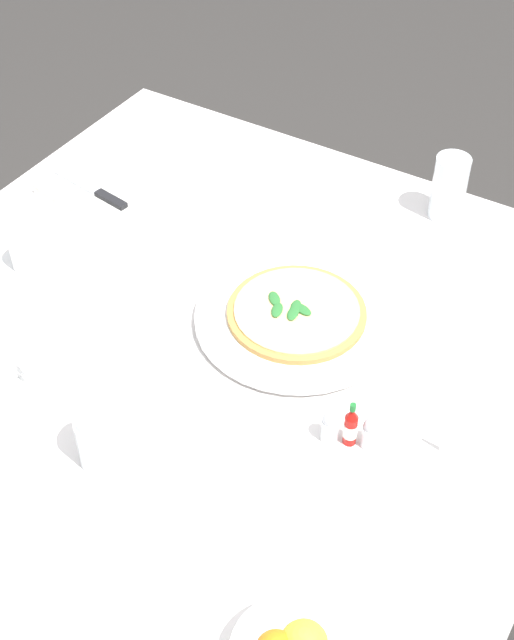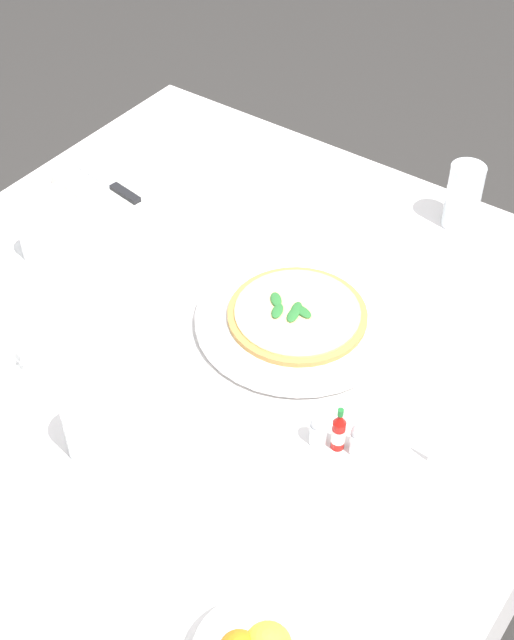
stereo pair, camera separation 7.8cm
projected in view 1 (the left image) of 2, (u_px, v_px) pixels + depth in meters
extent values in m
plane|color=#33302D|center=(227.00, 567.00, 1.97)|extent=(8.00, 8.00, 0.00)
cube|color=white|center=(217.00, 339.00, 1.47)|extent=(1.19, 1.19, 0.02)
cube|color=white|center=(366.00, 226.00, 1.94)|extent=(1.19, 0.01, 0.28)
cylinder|color=brown|center=(165.00, 249.00, 2.22)|extent=(0.06, 0.06, 0.71)
cylinder|color=white|center=(296.00, 321.00, 1.48)|extent=(0.21, 0.21, 0.01)
cylinder|color=white|center=(296.00, 317.00, 1.48)|extent=(0.34, 0.34, 0.01)
cylinder|color=#C68E47|center=(297.00, 313.00, 1.47)|extent=(0.23, 0.23, 0.01)
cylinder|color=#F4DB8E|center=(297.00, 310.00, 1.46)|extent=(0.21, 0.21, 0.00)
ellipsoid|color=#2D7533|center=(296.00, 307.00, 1.46)|extent=(0.03, 0.04, 0.01)
ellipsoid|color=#2D7533|center=(277.00, 310.00, 1.46)|extent=(0.03, 0.04, 0.01)
ellipsoid|color=#2D7533|center=(275.00, 298.00, 1.48)|extent=(0.04, 0.04, 0.01)
ellipsoid|color=#2D7533|center=(303.00, 309.00, 1.46)|extent=(0.04, 0.03, 0.01)
ellipsoid|color=#2D7533|center=(293.00, 313.00, 1.45)|extent=(0.03, 0.04, 0.01)
cylinder|color=white|center=(7.00, 365.00, 1.41)|extent=(0.13, 0.13, 0.01)
cylinder|color=white|center=(3.00, 353.00, 1.39)|extent=(0.08, 0.08, 0.05)
torus|color=white|center=(21.00, 368.00, 1.36)|extent=(0.04, 0.02, 0.03)
cylinder|color=black|center=(1.00, 343.00, 1.37)|extent=(0.07, 0.07, 0.00)
cylinder|color=white|center=(35.00, 265.00, 1.59)|extent=(0.13, 0.13, 0.01)
cylinder|color=white|center=(32.00, 249.00, 1.56)|extent=(0.08, 0.08, 0.06)
torus|color=white|center=(45.00, 231.00, 1.60)|extent=(0.01, 0.04, 0.03)
cylinder|color=black|center=(29.00, 237.00, 1.54)|extent=(0.07, 0.07, 0.00)
cylinder|color=white|center=(449.00, 188.00, 1.66)|extent=(0.07, 0.07, 0.13)
cylinder|color=silver|center=(447.00, 197.00, 1.67)|extent=(0.06, 0.06, 0.09)
cylinder|color=white|center=(99.00, 434.00, 1.24)|extent=(0.07, 0.07, 0.10)
cylinder|color=silver|center=(102.00, 446.00, 1.26)|extent=(0.06, 0.06, 0.05)
cube|color=silver|center=(95.00, 196.00, 1.73)|extent=(0.24, 0.17, 0.02)
cube|color=silver|center=(77.00, 181.00, 1.74)|extent=(0.12, 0.04, 0.01)
cube|color=black|center=(111.00, 199.00, 1.69)|extent=(0.08, 0.03, 0.01)
cylinder|color=#B7140F|center=(350.00, 430.00, 1.28)|extent=(0.02, 0.02, 0.05)
cylinder|color=white|center=(350.00, 430.00, 1.28)|extent=(0.02, 0.02, 0.02)
cone|color=#B7140F|center=(352.00, 414.00, 1.26)|extent=(0.02, 0.02, 0.02)
cylinder|color=#1E722D|center=(353.00, 407.00, 1.25)|extent=(0.01, 0.01, 0.01)
cylinder|color=white|center=(330.00, 430.00, 1.29)|extent=(0.03, 0.03, 0.04)
cylinder|color=white|center=(330.00, 432.00, 1.30)|extent=(0.02, 0.02, 0.03)
sphere|color=silver|center=(331.00, 419.00, 1.28)|extent=(0.02, 0.02, 0.02)
cylinder|color=white|center=(370.00, 436.00, 1.28)|extent=(0.03, 0.03, 0.04)
cylinder|color=#38332D|center=(370.00, 439.00, 1.29)|extent=(0.02, 0.02, 0.03)
sphere|color=silver|center=(372.00, 426.00, 1.27)|extent=(0.02, 0.02, 0.02)
cube|color=white|center=(471.00, 451.00, 1.25)|extent=(0.09, 0.01, 0.06)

